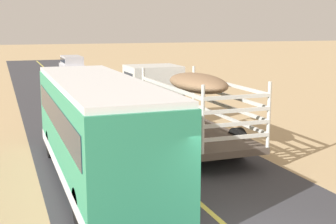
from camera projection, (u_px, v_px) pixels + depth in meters
livestock_truck at (168, 95)px, 20.70m from camera, size 2.53×9.70×3.02m
bus at (98, 127)px, 14.24m from camera, size 2.54×10.00×3.21m
car_far at (72, 65)px, 45.14m from camera, size 1.90×4.62×1.93m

